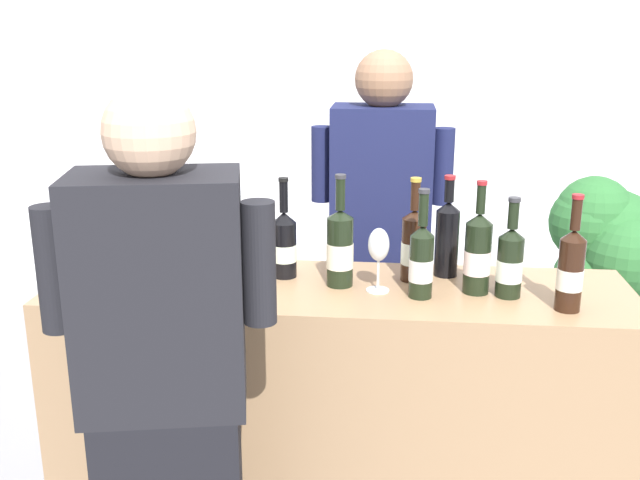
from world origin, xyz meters
TOP-DOWN VIEW (x-y plane):
  - wall_back at (0.00, 2.60)m, footprint 8.00×0.10m
  - counter at (0.00, 0.00)m, footprint 1.82×0.51m
  - wine_bottle_0 at (0.25, -0.06)m, footprint 0.07×0.07m
  - wine_bottle_1 at (-0.60, 0.09)m, footprint 0.07×0.07m
  - wine_bottle_2 at (0.34, 0.14)m, footprint 0.08×0.08m
  - wine_bottle_3 at (0.00, 0.01)m, footprint 0.08×0.08m
  - wine_bottle_4 at (0.67, -0.13)m, footprint 0.07×0.07m
  - wine_bottle_5 at (-0.46, -0.09)m, footprint 0.08×0.08m
  - wine_bottle_6 at (0.51, -0.03)m, footprint 0.08×0.08m
  - wine_bottle_7 at (-0.18, 0.08)m, footprint 0.08×0.08m
  - wine_bottle_8 at (0.23, 0.08)m, footprint 0.08×0.08m
  - wine_bottle_9 at (0.42, -0.01)m, footprint 0.08×0.08m
  - wine_bottle_10 at (-0.70, 0.08)m, footprint 0.08×0.08m
  - wine_glass at (0.12, -0.03)m, footprint 0.07×0.07m
  - person_server at (0.11, 0.60)m, footprint 0.54×0.24m
  - person_guest at (-0.38, -0.59)m, footprint 0.54×0.31m
  - potted_shrub at (1.09, 0.97)m, footprint 0.51×0.53m

SIDE VIEW (x-z plane):
  - counter at x=0.00m, z-range 0.00..1.00m
  - potted_shrub at x=1.09m, z-range 0.17..1.34m
  - person_guest at x=-0.38m, z-range -0.02..1.65m
  - person_server at x=0.11m, z-range -0.01..1.70m
  - wine_bottle_6 at x=0.51m, z-range 0.96..1.27m
  - wine_bottle_10 at x=-0.70m, z-range 0.95..1.27m
  - wine_bottle_7 at x=-0.18m, z-range 0.95..1.28m
  - wine_bottle_1 at x=-0.60m, z-range 0.95..1.29m
  - wine_bottle_0 at x=0.25m, z-range 0.95..1.29m
  - wine_bottle_5 at x=-0.46m, z-range 0.96..1.28m
  - wine_bottle_8 at x=0.23m, z-range 0.96..1.29m
  - wine_bottle_4 at x=0.67m, z-range 0.96..1.30m
  - wine_bottle_3 at x=0.00m, z-range 0.95..1.30m
  - wine_bottle_9 at x=0.42m, z-range 0.95..1.30m
  - wine_bottle_2 at x=0.34m, z-range 0.97..1.30m
  - wine_glass at x=0.12m, z-range 1.04..1.24m
  - wall_back at x=0.00m, z-range 0.00..2.80m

